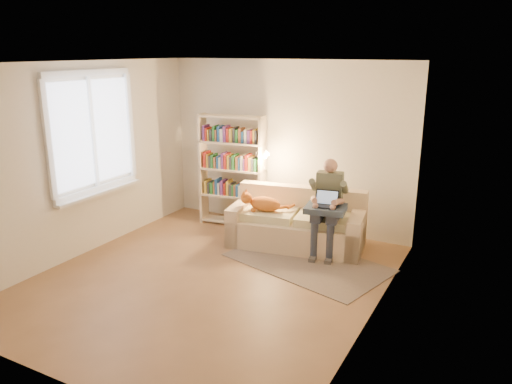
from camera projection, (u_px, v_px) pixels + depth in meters
The scene contains 14 objects.
floor at pixel (209, 279), 6.16m from camera, with size 4.50×4.50×0.00m, color brown.
ceiling at pixel (203, 62), 5.44m from camera, with size 4.00×4.50×0.02m, color white.
wall_left at pixel (82, 160), 6.70m from camera, with size 0.02×4.50×2.60m, color silver.
wall_right at pixel (377, 201), 4.90m from camera, with size 0.02×4.50×2.60m, color silver.
wall_back at pixel (287, 146), 7.71m from camera, with size 4.00×0.02×2.60m, color silver.
wall_front at pixel (47, 241), 3.89m from camera, with size 4.00×0.02×2.60m, color silver.
window at pixel (95, 153), 6.83m from camera, with size 0.12×1.52×1.69m.
sofa at pixel (297, 226), 7.18m from camera, with size 2.01×1.15×0.80m.
person at pixel (328, 201), 6.78m from camera, with size 0.44×0.61×1.32m.
cat at pixel (264, 203), 7.12m from camera, with size 0.69×0.33×0.26m.
blanket at pixel (322, 208), 6.71m from camera, with size 0.53×0.43×0.08m, color #2D3B4F.
laptop at pixel (322, 202), 6.70m from camera, with size 0.35×0.32×0.25m.
bookshelf at pixel (232, 165), 7.86m from camera, with size 1.20×0.41×1.77m.
rug at pixel (307, 263), 6.64m from camera, with size 2.06×1.21×0.01m, color #7E6C5C.
Camera 1 is at (3.15, -4.70, 2.74)m, focal length 35.00 mm.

